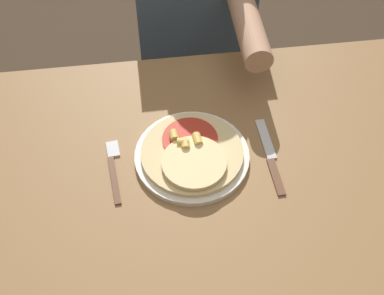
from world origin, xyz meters
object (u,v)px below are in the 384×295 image
object	(u,v)px
pizza	(192,154)
knife	(271,157)
dining_table	(205,192)
plate	(192,156)
fork	(114,167)
person_diner	(194,13)

from	to	relation	value
pizza	knife	world-z (taller)	pizza
dining_table	pizza	distance (m)	0.15
plate	pizza	distance (m)	0.02
dining_table	fork	bearing A→B (deg)	176.11
dining_table	knife	bearing A→B (deg)	-1.28
dining_table	plate	world-z (taller)	plate
plate	pizza	bearing A→B (deg)	-95.51
dining_table	knife	size ratio (longest dim) A/B	5.41
pizza	person_diner	world-z (taller)	person_diner
dining_table	knife	xyz separation A→B (m)	(0.15, -0.00, 0.12)
dining_table	fork	world-z (taller)	fork
fork	knife	world-z (taller)	same
knife	pizza	bearing A→B (deg)	174.78
pizza	knife	distance (m)	0.18
fork	knife	bearing A→B (deg)	-2.80
dining_table	fork	distance (m)	0.24
plate	knife	distance (m)	0.18
dining_table	fork	xyz separation A→B (m)	(-0.21, 0.01, 0.12)
dining_table	pizza	size ratio (longest dim) A/B	5.10
dining_table	person_diner	xyz separation A→B (m)	(0.05, 0.59, 0.08)
plate	knife	xyz separation A→B (m)	(0.18, -0.02, -0.00)
pizza	fork	size ratio (longest dim) A/B	1.33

